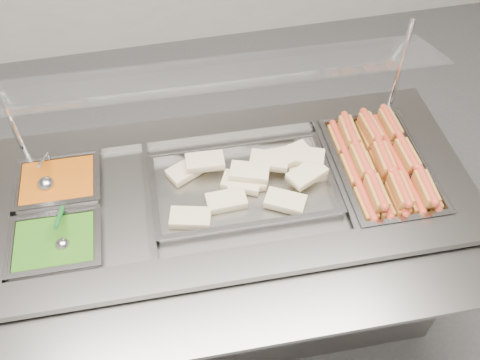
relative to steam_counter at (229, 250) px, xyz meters
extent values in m
cube|color=slate|center=(0.00, 0.00, -0.01)|extent=(1.62, 0.72, 0.77)
cube|color=gray|center=(-0.01, -0.31, 0.39)|extent=(1.67, 0.17, 0.03)
cube|color=gray|center=(0.01, 0.31, 0.39)|extent=(1.67, 0.17, 0.03)
cube|color=gray|center=(0.77, -0.03, 0.39)|extent=(0.13, 0.51, 0.03)
cube|color=black|center=(0.00, 0.00, 0.29)|extent=(1.45, 0.56, 0.02)
cube|color=gray|center=(0.38, -0.01, 0.40)|extent=(0.04, 0.51, 0.01)
cube|color=gray|center=(-0.27, 0.01, 0.40)|extent=(0.04, 0.51, 0.01)
cube|color=gray|center=(-0.02, -0.46, 0.36)|extent=(1.60, 0.28, 0.02)
cylinder|color=slate|center=(-0.72, -0.32, 0.33)|extent=(0.03, 0.23, 0.02)
cylinder|color=slate|center=(0.70, -0.37, 0.33)|extent=(0.03, 0.23, 0.02)
cylinder|color=silver|center=(-0.68, 0.31, 0.60)|extent=(0.02, 0.02, 0.39)
cylinder|color=silver|center=(0.70, 0.26, 0.60)|extent=(0.02, 0.02, 0.39)
cube|color=silver|center=(0.01, 0.18, 0.74)|extent=(1.47, 0.31, 0.08)
cube|color=#A83909|center=(-0.57, 0.15, 0.37)|extent=(0.25, 0.20, 0.08)
cube|color=#15580D|center=(-0.58, -0.11, 0.37)|extent=(0.25, 0.20, 0.08)
cube|color=#98511F|center=(0.44, -0.17, 0.38)|extent=(0.05, 0.13, 0.05)
cylinder|color=red|center=(0.44, -0.17, 0.40)|extent=(0.03, 0.15, 0.03)
cube|color=#98511F|center=(0.44, -0.02, 0.38)|extent=(0.05, 0.13, 0.05)
cylinder|color=red|center=(0.44, -0.02, 0.40)|extent=(0.03, 0.15, 0.03)
cube|color=#98511F|center=(0.45, 0.14, 0.38)|extent=(0.05, 0.13, 0.05)
cylinder|color=red|center=(0.45, 0.14, 0.40)|extent=(0.03, 0.15, 0.03)
cube|color=#98511F|center=(0.49, -0.17, 0.38)|extent=(0.05, 0.13, 0.05)
cylinder|color=red|center=(0.49, -0.17, 0.40)|extent=(0.03, 0.15, 0.03)
cube|color=#98511F|center=(0.50, -0.02, 0.38)|extent=(0.05, 0.14, 0.05)
cylinder|color=red|center=(0.50, -0.02, 0.40)|extent=(0.04, 0.15, 0.03)
cube|color=#98511F|center=(0.50, 0.14, 0.38)|extent=(0.05, 0.13, 0.05)
cylinder|color=red|center=(0.50, 0.14, 0.40)|extent=(0.03, 0.15, 0.03)
cube|color=#98511F|center=(0.55, -0.17, 0.38)|extent=(0.05, 0.14, 0.05)
cylinder|color=red|center=(0.55, -0.17, 0.40)|extent=(0.04, 0.15, 0.03)
cube|color=#98511F|center=(0.55, -0.02, 0.38)|extent=(0.05, 0.13, 0.05)
cylinder|color=red|center=(0.55, -0.02, 0.40)|extent=(0.03, 0.15, 0.03)
cube|color=#98511F|center=(0.56, 0.14, 0.38)|extent=(0.05, 0.13, 0.05)
cylinder|color=red|center=(0.56, 0.14, 0.40)|extent=(0.03, 0.15, 0.03)
cube|color=#98511F|center=(0.60, -0.18, 0.38)|extent=(0.05, 0.13, 0.05)
cylinder|color=red|center=(0.60, -0.18, 0.40)|extent=(0.03, 0.15, 0.03)
cube|color=#98511F|center=(0.61, -0.02, 0.38)|extent=(0.05, 0.13, 0.05)
cylinder|color=red|center=(0.61, -0.02, 0.40)|extent=(0.03, 0.15, 0.03)
cube|color=#98511F|center=(0.61, 0.13, 0.38)|extent=(0.06, 0.14, 0.05)
cylinder|color=red|center=(0.61, 0.13, 0.40)|extent=(0.04, 0.15, 0.03)
cube|color=#98511F|center=(0.66, -0.18, 0.38)|extent=(0.05, 0.13, 0.05)
cylinder|color=red|center=(0.66, -0.18, 0.40)|extent=(0.03, 0.15, 0.03)
cube|color=#98511F|center=(0.47, -0.16, 0.43)|extent=(0.06, 0.14, 0.05)
cylinder|color=red|center=(0.47, -0.16, 0.45)|extent=(0.04, 0.15, 0.03)
cube|color=#98511F|center=(0.47, -0.02, 0.43)|extent=(0.05, 0.13, 0.05)
cylinder|color=red|center=(0.47, -0.02, 0.45)|extent=(0.03, 0.15, 0.03)
cube|color=#98511F|center=(0.48, 0.13, 0.43)|extent=(0.06, 0.14, 0.05)
cylinder|color=red|center=(0.48, 0.13, 0.45)|extent=(0.04, 0.15, 0.03)
cube|color=#98511F|center=(0.55, -0.17, 0.43)|extent=(0.06, 0.14, 0.05)
cylinder|color=red|center=(0.55, -0.17, 0.45)|extent=(0.04, 0.15, 0.03)
cube|color=#98511F|center=(0.55, -0.02, 0.43)|extent=(0.06, 0.14, 0.05)
cylinder|color=red|center=(0.55, -0.02, 0.45)|extent=(0.04, 0.15, 0.03)
cube|color=#98511F|center=(0.56, 0.13, 0.43)|extent=(0.05, 0.13, 0.05)
cylinder|color=red|center=(0.56, 0.13, 0.45)|extent=(0.03, 0.15, 0.03)
cube|color=#98511F|center=(0.64, -0.18, 0.43)|extent=(0.06, 0.14, 0.05)
cylinder|color=red|center=(0.64, -0.18, 0.45)|extent=(0.04, 0.15, 0.03)
cube|color=#98511F|center=(0.64, -0.03, 0.43)|extent=(0.05, 0.13, 0.05)
cylinder|color=red|center=(0.64, -0.03, 0.45)|extent=(0.03, 0.15, 0.03)
cube|color=#98511F|center=(0.64, 0.14, 0.43)|extent=(0.05, 0.13, 0.05)
cylinder|color=red|center=(0.64, 0.14, 0.45)|extent=(0.03, 0.15, 0.03)
cube|color=beige|center=(-0.01, -0.06, 0.39)|extent=(0.13, 0.08, 0.03)
cube|color=beige|center=(-0.14, -0.10, 0.39)|extent=(0.15, 0.11, 0.03)
cube|color=beige|center=(0.07, 0.01, 0.39)|extent=(0.14, 0.09, 0.03)
cube|color=beige|center=(-0.12, 0.10, 0.39)|extent=(0.15, 0.13, 0.03)
cube|color=beige|center=(0.05, 0.01, 0.39)|extent=(0.15, 0.13, 0.03)
cube|color=beige|center=(0.18, -0.11, 0.40)|extent=(0.15, 0.13, 0.03)
cube|color=beige|center=(0.29, 0.00, 0.39)|extent=(0.14, 0.08, 0.03)
cube|color=beige|center=(0.23, 0.09, 0.39)|extent=(0.13, 0.08, 0.03)
cube|color=beige|center=(0.27, -0.03, 0.42)|extent=(0.15, 0.12, 0.03)
cube|color=beige|center=(0.29, 0.05, 0.42)|extent=(0.15, 0.12, 0.03)
cube|color=beige|center=(0.16, 0.06, 0.42)|extent=(0.15, 0.12, 0.03)
cube|color=beige|center=(0.08, 0.02, 0.42)|extent=(0.15, 0.12, 0.03)
cube|color=beige|center=(0.25, 0.07, 0.42)|extent=(0.15, 0.11, 0.03)
cube|color=beige|center=(-0.06, 0.10, 0.42)|extent=(0.14, 0.08, 0.03)
sphere|color=#BCBBC0|center=(-0.60, 0.13, 0.40)|extent=(0.06, 0.06, 0.06)
cylinder|color=#BCBBC0|center=(-0.60, 0.20, 0.45)|extent=(0.02, 0.14, 0.09)
sphere|color=#BCBBC0|center=(-0.55, -0.13, 0.40)|extent=(0.05, 0.05, 0.05)
cylinder|color=#126927|center=(-0.55, -0.06, 0.45)|extent=(0.02, 0.13, 0.08)
camera|label=1|loc=(-0.21, -1.15, 1.79)|focal=40.00mm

